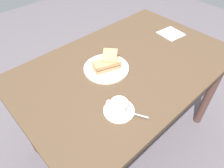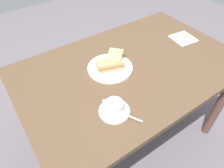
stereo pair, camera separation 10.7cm
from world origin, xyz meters
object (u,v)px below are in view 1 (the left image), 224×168
(sandwich_back, at_px, (110,59))
(spoon, at_px, (134,114))
(coffee_cup, at_px, (119,106))
(napkin, at_px, (171,34))
(dining_table, at_px, (126,77))
(coffee_saucer, at_px, (119,111))
(sandwich_front, at_px, (106,65))
(sandwich_plate, at_px, (106,68))

(sandwich_back, xyz_separation_m, spoon, (-0.17, -0.36, -0.03))
(coffee_cup, xyz_separation_m, napkin, (0.77, 0.25, -0.04))
(dining_table, distance_m, coffee_saucer, 0.37)
(sandwich_front, distance_m, coffee_saucer, 0.31)
(dining_table, height_order, sandwich_plate, sandwich_plate)
(coffee_saucer, xyz_separation_m, napkin, (0.77, 0.25, -0.00))
(sandwich_back, relative_size, coffee_cup, 1.47)
(sandwich_front, height_order, sandwich_back, sandwich_back)
(dining_table, xyz_separation_m, sandwich_plate, (-0.12, 0.05, 0.11))
(dining_table, relative_size, coffee_cup, 12.95)
(coffee_cup, height_order, spoon, coffee_cup)
(dining_table, distance_m, sandwich_back, 0.18)
(spoon, bearing_deg, sandwich_back, 64.37)
(sandwich_plate, height_order, napkin, sandwich_plate)
(dining_table, distance_m, sandwich_plate, 0.17)
(sandwich_plate, xyz_separation_m, napkin, (0.61, -0.02, -0.01))
(dining_table, height_order, sandwich_front, sandwich_front)
(spoon, bearing_deg, sandwich_plate, 69.50)
(sandwich_plate, relative_size, spoon, 2.83)
(sandwich_back, bearing_deg, sandwich_plate, -156.35)
(coffee_saucer, height_order, napkin, coffee_saucer)
(sandwich_plate, xyz_separation_m, spoon, (-0.13, -0.34, 0.01))
(dining_table, distance_m, napkin, 0.50)
(sandwich_front, bearing_deg, sandwich_plate, 55.06)
(sandwich_plate, distance_m, coffee_saucer, 0.32)
(sandwich_plate, xyz_separation_m, coffee_cup, (-0.16, -0.27, 0.03))
(sandwich_plate, distance_m, sandwich_back, 0.06)
(dining_table, relative_size, napkin, 8.86)
(sandwich_back, height_order, coffee_saucer, sandwich_back)
(dining_table, relative_size, sandwich_back, 8.84)
(sandwich_front, distance_m, spoon, 0.36)
(dining_table, height_order, coffee_saucer, coffee_saucer)
(dining_table, bearing_deg, spoon, -130.16)
(sandwich_front, relative_size, coffee_saucer, 1.11)
(sandwich_front, distance_m, napkin, 0.61)
(sandwich_front, distance_m, sandwich_back, 0.06)
(sandwich_back, bearing_deg, coffee_saucer, -125.32)
(dining_table, bearing_deg, sandwich_front, 161.20)
(sandwich_back, bearing_deg, napkin, -3.97)
(dining_table, relative_size, coffee_saucer, 8.98)
(napkin, bearing_deg, sandwich_back, 176.03)
(sandwich_plate, bearing_deg, spoon, -110.50)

